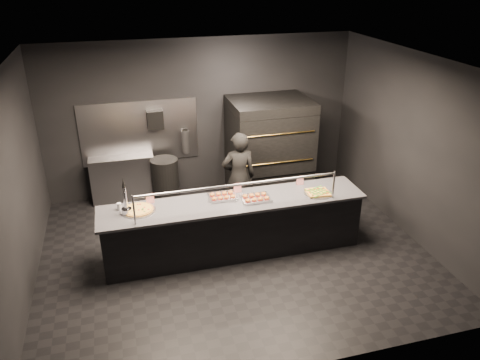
# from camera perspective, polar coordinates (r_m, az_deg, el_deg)

# --- Properties ---
(room) EXTENTS (6.04, 6.00, 3.00)m
(room) POSITION_cam_1_polar(r_m,az_deg,el_deg) (6.94, -1.06, 1.79)
(room) COLOR black
(room) RESTS_ON ground
(service_counter) EXTENTS (4.10, 0.78, 1.37)m
(service_counter) POSITION_cam_1_polar(r_m,az_deg,el_deg) (7.38, -0.73, -5.71)
(service_counter) COLOR black
(service_counter) RESTS_ON ground
(pizza_oven) EXTENTS (1.50, 1.23, 1.91)m
(pizza_oven) POSITION_cam_1_polar(r_m,az_deg,el_deg) (9.11, 3.55, 4.01)
(pizza_oven) COLOR black
(pizza_oven) RESTS_ON ground
(prep_shelf) EXTENTS (1.20, 0.35, 0.90)m
(prep_shelf) POSITION_cam_1_polar(r_m,az_deg,el_deg) (9.27, -14.05, 0.17)
(prep_shelf) COLOR #99999E
(prep_shelf) RESTS_ON ground
(towel_dispenser) EXTENTS (0.30, 0.20, 0.35)m
(towel_dispenser) POSITION_cam_1_polar(r_m,az_deg,el_deg) (8.96, -10.32, 7.24)
(towel_dispenser) COLOR black
(towel_dispenser) RESTS_ON room
(fire_extinguisher) EXTENTS (0.14, 0.14, 0.51)m
(fire_extinguisher) POSITION_cam_1_polar(r_m,az_deg,el_deg) (9.19, -6.67, 4.70)
(fire_extinguisher) COLOR #B2B2B7
(fire_extinguisher) RESTS_ON room
(beer_tap) EXTENTS (0.15, 0.21, 0.58)m
(beer_tap) POSITION_cam_1_polar(r_m,az_deg,el_deg) (6.92, -13.75, -2.84)
(beer_tap) COLOR silver
(beer_tap) RESTS_ON service_counter
(round_pizza) EXTENTS (0.51, 0.51, 0.03)m
(round_pizza) POSITION_cam_1_polar(r_m,az_deg,el_deg) (7.04, -12.30, -3.56)
(round_pizza) COLOR silver
(round_pizza) RESTS_ON service_counter
(slider_tray_a) EXTENTS (0.48, 0.40, 0.07)m
(slider_tray_a) POSITION_cam_1_polar(r_m,az_deg,el_deg) (7.24, -2.14, -2.00)
(slider_tray_a) COLOR silver
(slider_tray_a) RESTS_ON service_counter
(slider_tray_b) EXTENTS (0.47, 0.37, 0.07)m
(slider_tray_b) POSITION_cam_1_polar(r_m,az_deg,el_deg) (7.19, 1.96, -2.20)
(slider_tray_b) COLOR silver
(slider_tray_b) RESTS_ON service_counter
(square_pizza) EXTENTS (0.44, 0.44, 0.05)m
(square_pizza) POSITION_cam_1_polar(r_m,az_deg,el_deg) (7.47, 9.47, -1.53)
(square_pizza) COLOR silver
(square_pizza) RESTS_ON service_counter
(condiment_jar) EXTENTS (0.17, 0.07, 0.11)m
(condiment_jar) POSITION_cam_1_polar(r_m,az_deg,el_deg) (7.11, -14.25, -3.14)
(condiment_jar) COLOR silver
(condiment_jar) RESTS_ON service_counter
(tent_cards) EXTENTS (2.55, 0.04, 0.15)m
(tent_cards) POSITION_cam_1_polar(r_m,az_deg,el_deg) (7.37, -1.08, -1.05)
(tent_cards) COLOR white
(tent_cards) RESTS_ON service_counter
(trash_bin) EXTENTS (0.52, 0.52, 0.87)m
(trash_bin) POSITION_cam_1_polar(r_m,az_deg,el_deg) (9.06, -9.10, -0.06)
(trash_bin) COLOR black
(trash_bin) RESTS_ON ground
(worker) EXTENTS (0.61, 0.41, 1.65)m
(worker) POSITION_cam_1_polar(r_m,az_deg,el_deg) (8.16, -0.16, 0.33)
(worker) COLOR black
(worker) RESTS_ON ground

